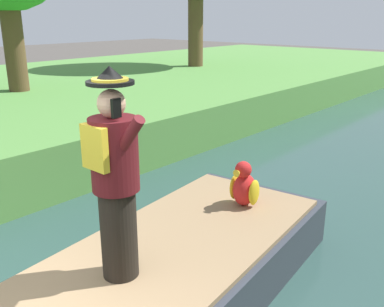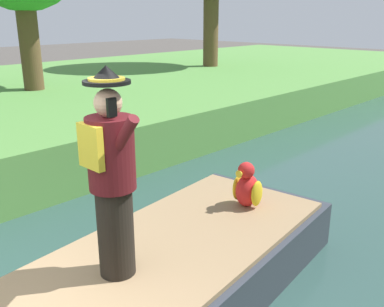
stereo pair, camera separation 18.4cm
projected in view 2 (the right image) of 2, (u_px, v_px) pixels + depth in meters
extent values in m
cube|color=#333842|center=(170.00, 273.00, 4.45)|extent=(2.24, 4.37, 0.56)
cube|color=#997A56|center=(170.00, 247.00, 4.36)|extent=(2.06, 4.02, 0.05)
cylinder|color=black|center=(116.00, 231.00, 3.77)|extent=(0.32, 0.32, 0.82)
cylinder|color=#561419|center=(111.00, 153.00, 3.55)|extent=(0.40, 0.40, 0.62)
cube|color=gold|center=(91.00, 147.00, 3.39)|extent=(0.28, 0.06, 0.36)
sphere|color=#DBA884|center=(108.00, 103.00, 3.42)|extent=(0.23, 0.23, 0.23)
cylinder|color=black|center=(107.00, 82.00, 3.37)|extent=(0.38, 0.38, 0.03)
cone|color=black|center=(106.00, 73.00, 3.35)|extent=(0.26, 0.26, 0.12)
cylinder|color=gold|center=(107.00, 79.00, 3.37)|extent=(0.29, 0.29, 0.02)
cylinder|color=#561419|center=(122.00, 139.00, 3.33)|extent=(0.38, 0.09, 0.43)
cube|color=black|center=(112.00, 107.00, 3.30)|extent=(0.03, 0.08, 0.15)
ellipsoid|color=red|center=(247.00, 190.00, 5.20)|extent=(0.26, 0.32, 0.40)
sphere|color=red|center=(246.00, 170.00, 5.09)|extent=(0.20, 0.20, 0.20)
cone|color=yellow|center=(241.00, 173.00, 5.02)|extent=(0.09, 0.09, 0.09)
ellipsoid|color=yellow|center=(238.00, 187.00, 5.29)|extent=(0.08, 0.20, 0.32)
ellipsoid|color=yellow|center=(257.00, 194.00, 5.10)|extent=(0.08, 0.20, 0.32)
cylinder|color=brown|center=(29.00, 43.00, 11.12)|extent=(0.51, 0.51, 2.43)
cylinder|color=brown|center=(211.00, 23.00, 16.29)|extent=(0.58, 0.58, 3.25)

